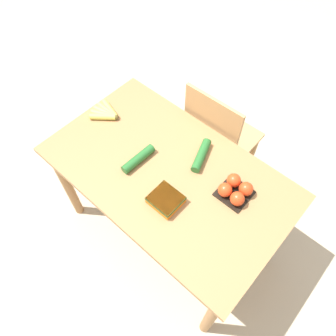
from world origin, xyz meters
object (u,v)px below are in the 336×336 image
carrot_bag (166,199)px  cucumber_far (201,155)px  tomato_pack (235,190)px  banana_bunch (106,113)px  cucumber_near (138,159)px  chair (218,139)px

carrot_bag → cucumber_far: size_ratio=0.71×
tomato_pack → carrot_bag: (-0.22, -0.26, -0.01)m
banana_bunch → tomato_pack: 0.88m
cucumber_near → banana_bunch: bearing=163.7°
tomato_pack → cucumber_near: (-0.50, -0.18, -0.02)m
banana_bunch → carrot_bag: carrot_bag is taller
banana_bunch → cucumber_far: bearing=12.0°
banana_bunch → carrot_bag: bearing=-16.6°
carrot_bag → tomato_pack: bearing=49.5°
tomato_pack → cucumber_far: (-0.26, 0.06, -0.02)m
carrot_bag → cucumber_near: cucumber_near is taller
cucumber_near → carrot_bag: bearing=-17.1°
tomato_pack → cucumber_near: size_ratio=0.75×
chair → carrot_bag: 0.76m
carrot_bag → banana_bunch: bearing=163.4°
chair → carrot_bag: bearing=102.0°
chair → carrot_bag: (0.16, -0.69, 0.30)m
carrot_bag → cucumber_far: (-0.04, 0.33, -0.00)m
cucumber_far → chair: bearing=107.9°
chair → cucumber_far: 0.48m
banana_bunch → carrot_bag: size_ratio=1.12×
cucumber_far → banana_bunch: bearing=-168.0°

